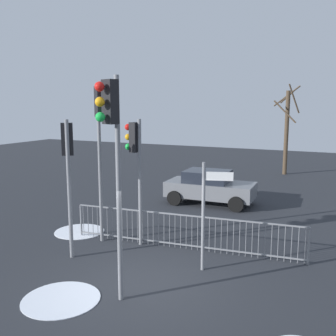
# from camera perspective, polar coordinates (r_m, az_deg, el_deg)

# --- Properties ---
(ground_plane) EXTENTS (60.00, 60.00, 0.00)m
(ground_plane) POSITION_cam_1_polar(r_m,az_deg,el_deg) (9.91, -3.77, -16.60)
(ground_plane) COLOR #26282D
(traffic_light_foreground_right) EXTENTS (0.52, 0.41, 4.96)m
(traffic_light_foreground_right) POSITION_cam_1_polar(r_m,az_deg,el_deg) (12.01, -9.82, 5.83)
(traffic_light_foreground_right) COLOR slate
(traffic_light_foreground_right) RESTS_ON ground
(traffic_light_rear_right) EXTENTS (0.38, 0.54, 4.93)m
(traffic_light_rear_right) POSITION_cam_1_polar(r_m,az_deg,el_deg) (8.15, -8.20, 4.12)
(traffic_light_rear_right) COLOR slate
(traffic_light_rear_right) RESTS_ON ground
(traffic_light_mid_left) EXTENTS (0.45, 0.48, 3.93)m
(traffic_light_mid_left) POSITION_cam_1_polar(r_m,az_deg,el_deg) (11.18, -14.50, 1.58)
(traffic_light_mid_left) COLOR slate
(traffic_light_mid_left) RESTS_ON ground
(traffic_light_rear_left) EXTENTS (0.57, 0.34, 3.90)m
(traffic_light_rear_left) POSITION_cam_1_polar(r_m,az_deg,el_deg) (11.81, -4.80, 2.14)
(traffic_light_rear_left) COLOR slate
(traffic_light_rear_left) RESTS_ON ground
(direction_sign_post) EXTENTS (0.76, 0.27, 2.88)m
(direction_sign_post) POSITION_cam_1_polar(r_m,az_deg,el_deg) (10.12, 5.57, -6.24)
(direction_sign_post) COLOR slate
(direction_sign_post) RESTS_ON ground
(pedestrian_guard_railing) EXTENTS (7.16, 0.76, 1.07)m
(pedestrian_guard_railing) POSITION_cam_1_polar(r_m,az_deg,el_deg) (11.86, 2.28, -9.24)
(pedestrian_guard_railing) COLOR slate
(pedestrian_guard_railing) RESTS_ON ground
(car_grey_far) EXTENTS (3.87, 2.05, 1.47)m
(car_grey_far) POSITION_cam_1_polar(r_m,az_deg,el_deg) (17.12, 6.13, -2.73)
(car_grey_far) COLOR slate
(car_grey_far) RESTS_ON ground
(bare_tree_left) EXTENTS (1.67, 1.73, 5.53)m
(bare_tree_left) POSITION_cam_1_polar(r_m,az_deg,el_deg) (25.07, 17.03, 5.54)
(bare_tree_left) COLOR #473828
(bare_tree_left) RESTS_ON ground
(snow_patch_island) EXTENTS (1.75, 1.75, 0.01)m
(snow_patch_island) POSITION_cam_1_polar(r_m,az_deg,el_deg) (9.50, -15.43, -18.09)
(snow_patch_island) COLOR silver
(snow_patch_island) RESTS_ON ground
(snow_patch_verge) EXTENTS (1.69, 1.69, 0.01)m
(snow_patch_verge) POSITION_cam_1_polar(r_m,az_deg,el_deg) (13.87, -12.87, -9.07)
(snow_patch_verge) COLOR white
(snow_patch_verge) RESTS_ON ground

